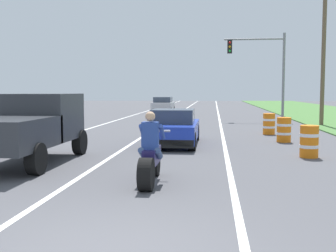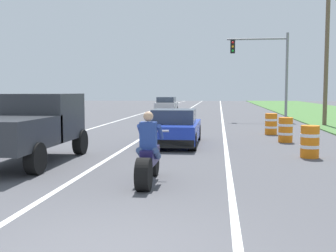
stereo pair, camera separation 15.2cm
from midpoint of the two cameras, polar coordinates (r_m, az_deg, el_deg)
lane_stripe_left_solid at (r=25.91m, az=-9.07°, el=0.23°), size 0.14×120.00×0.01m
lane_stripe_right_solid at (r=24.99m, az=7.06°, el=0.08°), size 0.14×120.00×0.01m
lane_stripe_centre_dashed at (r=25.20m, az=-1.15°, el=0.16°), size 0.14×120.00×0.01m
motorcycle_with_rider at (r=9.18m, az=-2.91°, el=-4.40°), size 0.70×2.21×1.62m
sports_car_blue at (r=15.94m, az=0.50°, el=-0.32°), size 1.84×4.30×1.37m
pickup_truck_left_lane_dark_grey at (r=12.50m, az=-18.71°, el=0.18°), size 2.02×4.80×1.98m
traffic_light_mast_near at (r=29.58m, az=13.05°, el=8.42°), size 4.17×0.34×6.00m
utility_pole_roadside at (r=26.23m, az=20.41°, el=9.46°), size 0.24×0.24×8.62m
construction_barrel_nearest at (r=13.59m, az=18.51°, el=-2.01°), size 0.58×0.58×1.00m
construction_barrel_mid at (r=17.36m, az=15.39°, el=-0.49°), size 0.58×0.58×1.00m
construction_barrel_far at (r=20.24m, az=13.48°, el=0.29°), size 0.58×0.58×1.00m
distant_car_far_ahead at (r=38.26m, az=-0.78°, el=2.92°), size 1.80×4.00×1.50m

